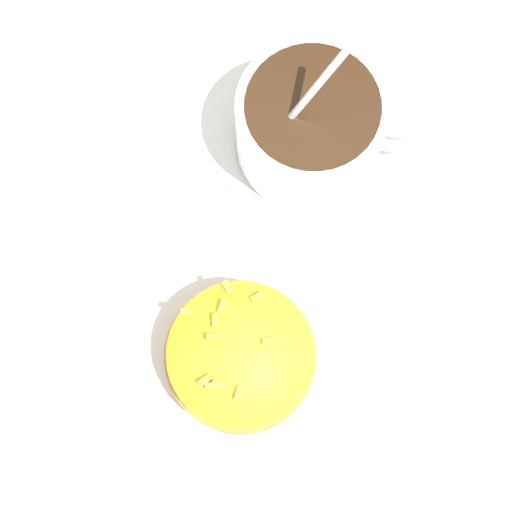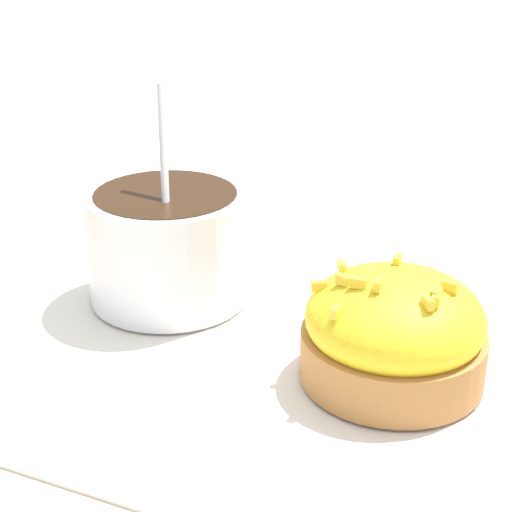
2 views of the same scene
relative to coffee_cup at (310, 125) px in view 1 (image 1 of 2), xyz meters
name	(u,v)px [view 1 (image 1 of 2)]	position (x,y,z in m)	size (l,w,h in m)	color
ground_plane	(277,251)	(-0.07, 0.01, -0.04)	(3.00, 3.00, 0.00)	#C6B793
paper_napkin	(277,251)	(-0.07, 0.01, -0.03)	(0.29, 0.29, 0.00)	white
coffee_cup	(310,125)	(0.00, 0.00, 0.00)	(0.08, 0.11, 0.11)	white
frosted_pastry	(238,355)	(-0.13, 0.03, -0.01)	(0.08, 0.08, 0.05)	#B2753D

